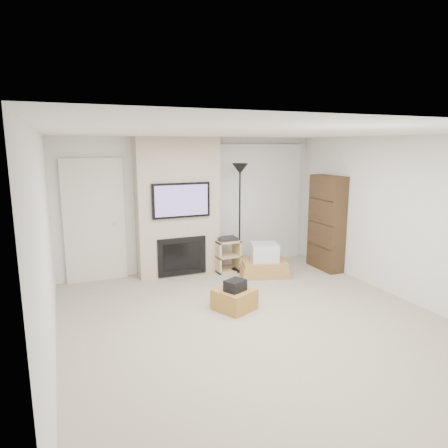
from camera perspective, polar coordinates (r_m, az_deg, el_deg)
name	(u,v)px	position (r m, az deg, el deg)	size (l,w,h in m)	color
floor	(259,324)	(5.51, 4.96, -14.10)	(5.00, 5.50, 0.00)	#AEA58C
ceiling	(262,133)	(4.99, 5.45, 12.87)	(5.00, 5.50, 0.00)	white
wall_back	(193,204)	(7.60, -4.51, 2.82)	(5.00, 2.50, 0.00)	white
wall_left	(46,253)	(4.54, -24.04, -3.81)	(5.50, 2.50, 0.00)	white
wall_right	(407,219)	(6.63, 24.68, 0.61)	(5.50, 2.50, 0.00)	white
hvac_vent	(260,135)	(5.88, 5.23, 12.57)	(0.35, 0.18, 0.01)	silver
ottoman	(234,299)	(5.90, 1.49, -10.71)	(0.50, 0.50, 0.30)	#A47434
black_bag	(235,285)	(5.77, 1.61, -8.77)	(0.28, 0.22, 0.16)	black
fireplace_wall	(178,208)	(7.31, -6.60, 2.33)	(1.50, 0.47, 2.50)	#C5B39D
entry_door	(94,222)	(7.25, -18.02, 0.33)	(1.02, 0.11, 2.14)	silver
vertical_blinds	(259,200)	(8.10, 5.08, 3.48)	(1.98, 0.10, 2.37)	silver
floor_lamp	(240,187)	(7.35, 2.28, 5.31)	(0.30, 0.30, 2.03)	black
av_stand	(227,253)	(7.56, 0.44, -4.20)	(0.45, 0.38, 0.66)	#D7BC82
box_stack	(264,263)	(7.43, 5.76, -5.53)	(1.04, 0.90, 0.59)	#B6874A
bookshelf	(327,223)	(7.84, 14.44, 0.16)	(0.30, 0.80, 1.80)	#342314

